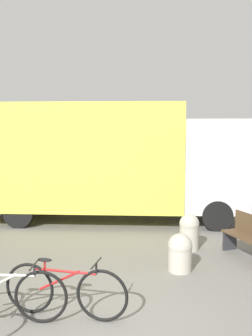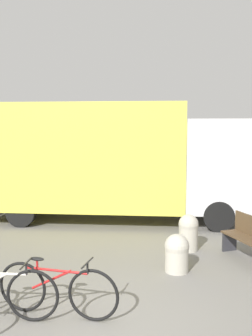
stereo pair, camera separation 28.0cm
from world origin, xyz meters
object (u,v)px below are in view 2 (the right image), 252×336
at_px(bollard_near_bench, 177,252).
at_px(park_bench, 252,238).
at_px(bollard_far_bench, 188,231).
at_px(delivery_truck, 110,158).
at_px(bicycle_far, 57,289).

bearing_deg(bollard_near_bench, park_bench, 21.94).
relative_size(park_bench, bollard_far_bench, 1.91).
distance_m(bollard_near_bench, bollard_far_bench, 1.32).
bearing_deg(delivery_truck, bicycle_far, -90.01).
height_order(delivery_truck, bicycle_far, delivery_truck).
distance_m(bicycle_far, bollard_near_bench, 2.56).
xyz_separation_m(bicycle_far, bollard_far_bench, (2.23, 3.03, 0.03)).
bearing_deg(bollard_far_bench, bicycle_far, -126.32).
height_order(delivery_truck, bollard_far_bench, delivery_truck).
distance_m(delivery_truck, bicycle_far, 5.88).
bearing_deg(delivery_truck, bollard_far_bench, -50.98).
bearing_deg(park_bench, delivery_truck, 23.47).
relative_size(bicycle_far, bollard_near_bench, 2.52).
distance_m(delivery_truck, park_bench, 4.78).
xyz_separation_m(bicycle_far, bollard_near_bench, (1.86, 1.76, -0.03)).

